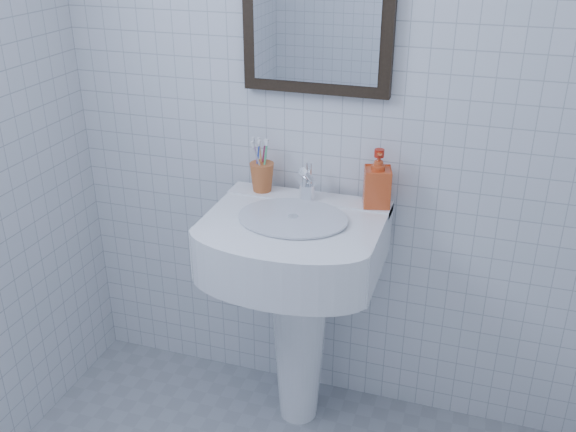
% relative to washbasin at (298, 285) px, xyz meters
% --- Properties ---
extents(wall_back, '(2.20, 0.02, 2.50)m').
position_rel_washbasin_xyz_m(wall_back, '(0.16, 0.21, 0.65)').
color(wall_back, silver).
rests_on(wall_back, ground).
extents(washbasin, '(0.58, 0.43, 0.89)m').
position_rel_washbasin_xyz_m(washbasin, '(0.00, 0.00, 0.00)').
color(washbasin, white).
rests_on(washbasin, ground).
extents(faucet, '(0.06, 0.12, 0.14)m').
position_rel_washbasin_xyz_m(faucet, '(-0.00, 0.11, 0.34)').
color(faucet, white).
rests_on(faucet, washbasin).
extents(toothbrush_cup, '(0.11, 0.11, 0.10)m').
position_rel_washbasin_xyz_m(toothbrush_cup, '(-0.18, 0.13, 0.34)').
color(toothbrush_cup, '#BC5B29').
rests_on(toothbrush_cup, washbasin).
extents(soap_dispenser, '(0.11, 0.11, 0.20)m').
position_rel_washbasin_xyz_m(soap_dispenser, '(0.24, 0.13, 0.39)').
color(soap_dispenser, red).
rests_on(soap_dispenser, washbasin).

